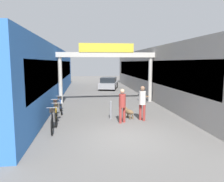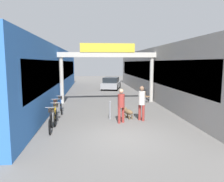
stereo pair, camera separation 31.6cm
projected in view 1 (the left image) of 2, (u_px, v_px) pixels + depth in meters
name	position (u px, v px, depth m)	size (l,w,h in m)	color
ground_plane	(126.00, 137.00, 8.74)	(80.00, 80.00, 0.00)	#605E5B
storefront_left	(43.00, 73.00, 18.66)	(3.00, 26.00, 4.15)	blue
storefront_right	(158.00, 72.00, 19.92)	(3.00, 26.00, 4.15)	#9E9993
arcade_sign_gateway	(106.00, 61.00, 15.97)	(7.40, 0.47, 4.35)	beige
pedestrian_with_dog	(142.00, 101.00, 11.20)	(0.48, 0.48, 1.79)	#99332D
pedestrian_companion	(122.00, 104.00, 10.74)	(0.47, 0.47, 1.70)	#99332D
dog_on_leash	(128.00, 112.00, 11.72)	(0.58, 0.80, 0.56)	brown
bicycle_black_nearest	(52.00, 121.00, 9.57)	(0.46, 1.69, 0.98)	black
bicycle_orange_second	(56.00, 115.00, 10.69)	(0.46, 1.69, 0.98)	black
bicycle_red_third	(55.00, 110.00, 11.81)	(0.46, 1.69, 0.98)	black
bicycle_blue_farthest	(60.00, 105.00, 13.01)	(0.48, 1.67, 0.98)	black
bollard_post_metal	(111.00, 110.00, 11.51)	(0.10, 0.10, 0.98)	gray
cafe_chair_wood_nearer	(144.00, 95.00, 16.23)	(0.42, 0.42, 0.89)	gray
cafe_chair_black_farther	(142.00, 94.00, 17.14)	(0.49, 0.49, 0.89)	gray
parked_car_silver	(109.00, 83.00, 24.59)	(2.64, 4.30, 1.33)	#99999E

